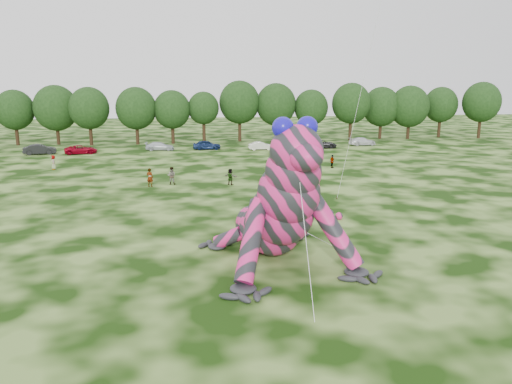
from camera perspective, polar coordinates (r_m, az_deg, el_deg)
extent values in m
plane|color=#16330A|center=(30.68, -2.24, -7.08)|extent=(240.00, 240.00, 0.00)
cylinder|color=silver|center=(42.94, 11.79, 10.71)|extent=(0.02, 0.02, 18.66)
cylinder|color=#382314|center=(45.13, 9.22, -0.67)|extent=(0.08, 0.08, 0.24)
imported|color=black|center=(78.59, -23.49, 4.49)|extent=(4.66, 2.28, 1.47)
imported|color=maroon|center=(77.01, -19.38, 4.60)|extent=(4.92, 2.93, 1.28)
imported|color=silver|center=(77.97, -10.94, 5.16)|extent=(4.43, 2.04, 1.26)
imported|color=#12234E|center=(77.74, -5.65, 5.38)|extent=(4.30, 1.74, 1.46)
imported|color=silver|center=(77.06, 0.56, 5.30)|extent=(3.81, 1.38, 1.25)
imported|color=black|center=(79.89, 7.59, 5.45)|extent=(4.84, 2.83, 1.27)
imported|color=silver|center=(84.43, 12.06, 5.67)|extent=(4.61, 2.17, 1.30)
imported|color=gray|center=(64.40, -22.14, 3.16)|extent=(0.79, 0.97, 1.71)
imported|color=gray|center=(50.82, -12.03, 1.63)|extent=(0.81, 0.69, 1.88)
imported|color=gray|center=(50.70, -2.95, 1.74)|extent=(1.50, 1.37, 1.66)
imported|color=gray|center=(51.58, -9.63, 1.85)|extent=(1.03, 0.89, 1.81)
imported|color=gray|center=(58.93, 4.92, 3.34)|extent=(1.22, 0.71, 1.88)
imported|color=gray|center=(61.43, 8.69, 3.47)|extent=(0.95, 0.91, 1.59)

